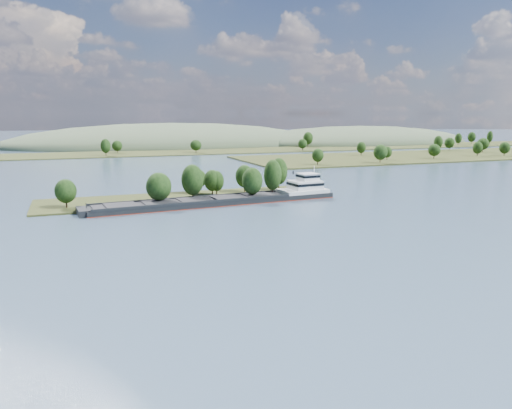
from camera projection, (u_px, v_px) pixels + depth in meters
name	position (u px, v px, depth m)	size (l,w,h in m)	color
ground	(229.00, 237.00, 126.98)	(1800.00, 1800.00, 0.00)	#314656
tree_island	(198.00, 188.00, 182.19)	(100.00, 32.01, 14.89)	#2B3216
right_bank	(451.00, 154.00, 372.41)	(320.00, 90.00, 14.28)	#2B3216
back_shoreline	(129.00, 153.00, 386.81)	(900.00, 60.00, 15.11)	#2B3216
hill_east	(360.00, 143.00, 539.47)	(260.00, 140.00, 36.00)	#3F4F36
hill_west	(171.00, 145.00, 497.52)	(320.00, 160.00, 44.00)	#3F4F36
cargo_barge	(232.00, 199.00, 175.20)	(90.97, 18.44, 12.22)	black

